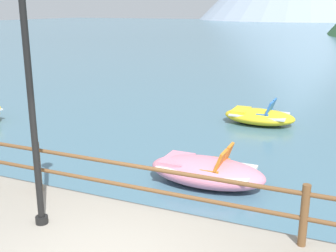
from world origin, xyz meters
TOP-DOWN VIEW (x-y plane):
  - ground_plane at (0.00, 40.00)m, footprint 200.00×200.00m
  - dock_railing at (-0.00, 1.55)m, footprint 23.92×0.12m
  - lamp_post at (-1.50, 0.56)m, footprint 0.28×0.28m
  - pedal_boat_1 at (0.13, 3.93)m, footprint 2.57×1.27m
  - pedal_boat_2 at (0.14, 9.39)m, footprint 2.34×1.38m

SIDE VIEW (x-z plane):
  - ground_plane at x=0.00m, z-range 0.00..0.00m
  - pedal_boat_2 at x=0.14m, z-range -0.16..0.68m
  - pedal_boat_1 at x=0.13m, z-range -0.14..0.77m
  - dock_railing at x=0.00m, z-range 0.51..1.46m
  - lamp_post at x=-1.50m, z-range 0.84..5.32m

